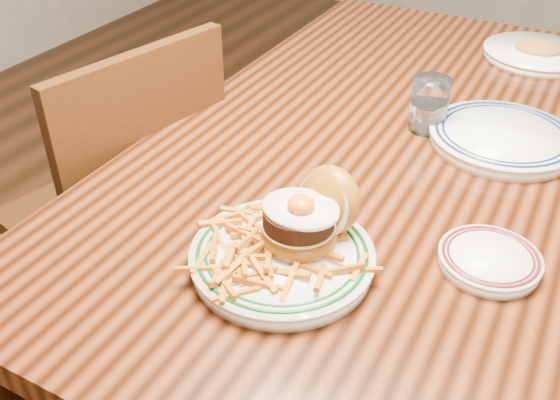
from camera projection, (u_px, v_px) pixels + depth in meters
The scene contains 8 objects.
floor at pixel (356, 373), 1.72m from camera, with size 6.00×6.00×0.00m, color black.
table at pixel (378, 170), 1.34m from camera, with size 0.85×1.60×0.75m.
chair_left at pixel (127, 209), 1.51m from camera, with size 0.52×0.52×0.92m.
main_plate at pixel (290, 242), 0.94m from camera, with size 0.28×0.30×0.14m.
side_plate at pixel (490, 259), 0.94m from camera, with size 0.15×0.15×0.02m.
rear_plate at pixel (503, 137), 1.24m from camera, with size 0.29×0.29×0.03m.
water_glass at pixel (429, 108), 1.28m from camera, with size 0.08×0.08×0.11m.
far_plate at pixel (537, 53), 1.60m from camera, with size 0.27×0.27×0.05m.
Camera 1 is at (0.35, -1.10, 1.38)m, focal length 40.00 mm.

